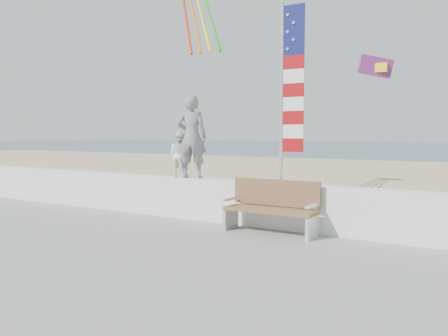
{
  "coord_description": "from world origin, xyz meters",
  "views": [
    {
      "loc": [
        5.36,
        -6.48,
        2.07
      ],
      "look_at": [
        0.2,
        1.8,
        1.35
      ],
      "focal_mm": 38.0,
      "sensor_mm": 36.0,
      "label": 1
    }
  ],
  "objects_px": {
    "adult": "(192,137)",
    "child": "(179,155)",
    "flag": "(288,85)",
    "bench": "(272,206)"
  },
  "relations": [
    {
      "from": "bench",
      "to": "flag",
      "type": "height_order",
      "value": "flag"
    },
    {
      "from": "adult",
      "to": "bench",
      "type": "distance_m",
      "value": 2.58
    },
    {
      "from": "adult",
      "to": "flag",
      "type": "height_order",
      "value": "flag"
    },
    {
      "from": "adult",
      "to": "child",
      "type": "distance_m",
      "value": 0.53
    },
    {
      "from": "child",
      "to": "bench",
      "type": "xyz_separation_m",
      "value": [
        2.54,
        -0.45,
        -0.9
      ]
    },
    {
      "from": "flag",
      "to": "bench",
      "type": "bearing_deg",
      "value": -102.62
    },
    {
      "from": "bench",
      "to": "child",
      "type": "bearing_deg",
      "value": 169.84
    },
    {
      "from": "adult",
      "to": "flag",
      "type": "distance_m",
      "value": 2.5
    },
    {
      "from": "child",
      "to": "bench",
      "type": "distance_m",
      "value": 2.73
    },
    {
      "from": "adult",
      "to": "child",
      "type": "bearing_deg",
      "value": -20.93
    }
  ]
}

